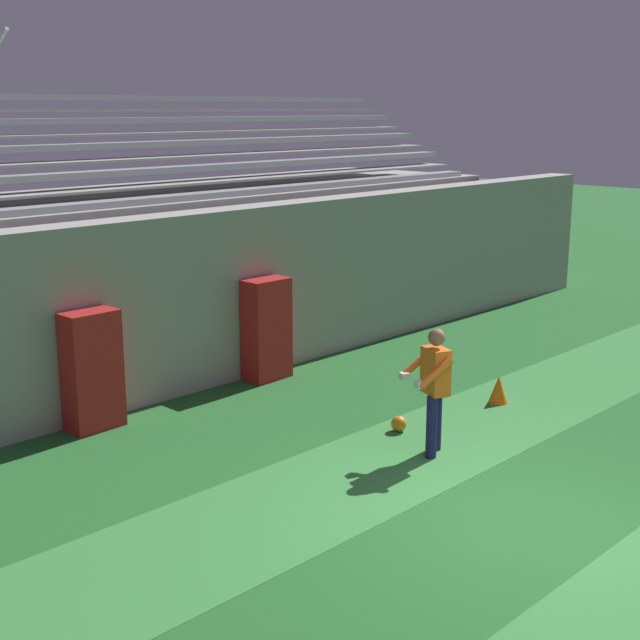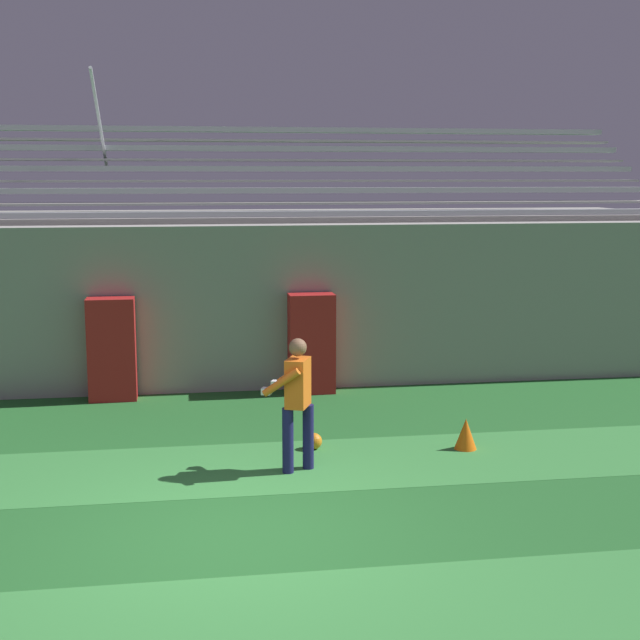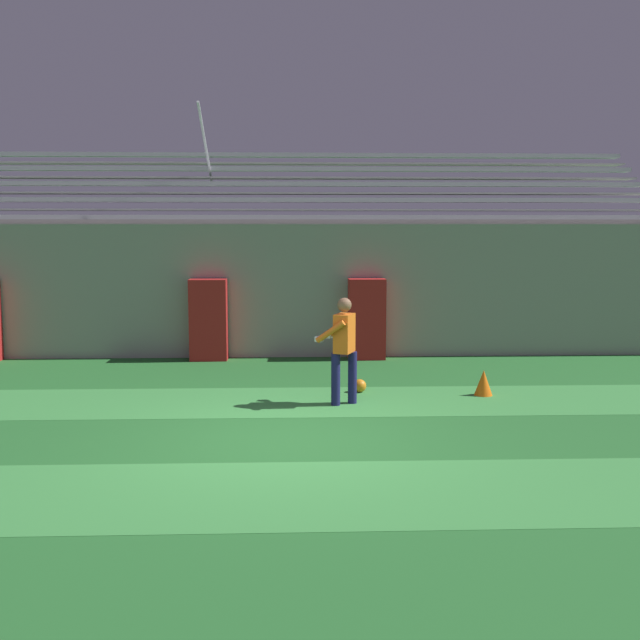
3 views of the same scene
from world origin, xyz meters
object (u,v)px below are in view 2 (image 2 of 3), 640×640
Objects in this scene: padding_pillar_gate_left at (112,349)px; soccer_ball at (314,441)px; goalkeeper at (297,396)px; traffic_cone at (466,434)px; padding_pillar_gate_right at (312,343)px.

padding_pillar_gate_left reaches higher than soccer_ball.
goalkeeper reaches higher than soccer_ball.
traffic_cone is at bearing -8.65° from soccer_ball.
padding_pillar_gate_left is at bearing 144.55° from traffic_cone.
padding_pillar_gate_right reaches higher than soccer_ball.
padding_pillar_gate_right is 3.85m from traffic_cone.
padding_pillar_gate_left is 3.99× the size of traffic_cone.
padding_pillar_gate_left is 1.00× the size of goalkeeper.
padding_pillar_gate_right is 3.26m from soccer_ball.
padding_pillar_gate_left is 6.00m from traffic_cone.
soccer_ball is (0.34, 0.83, -0.84)m from goalkeeper.
soccer_ball is at bearing 171.35° from traffic_cone.
goalkeeper is at bearing -112.08° from soccer_ball.
traffic_cone reaches higher than soccer_ball.
padding_pillar_gate_right is at bearing 82.30° from soccer_ball.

